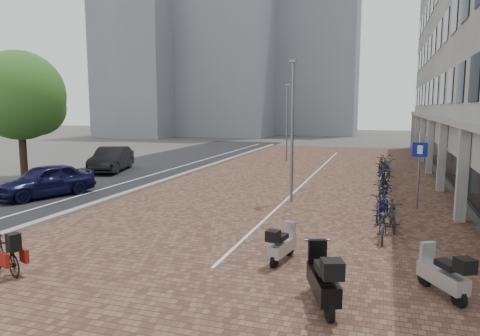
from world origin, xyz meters
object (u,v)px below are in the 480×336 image
Objects in this scene: hero_bike at (5,254)px; scooter_back at (443,273)px; parking_sign at (419,164)px; scooter_mid at (323,278)px; scooter_front at (282,244)px; car_navy at (45,181)px; car_dark at (111,159)px.

hero_bike is 10.12m from scooter_back.
parking_sign is at bearing -21.08° from hero_bike.
scooter_mid is 2.68m from scooter_back.
hero_bike is at bearing -144.77° from scooter_front.
scooter_back is at bearing -56.89° from hero_bike.
parking_sign is (9.99, 10.40, 1.32)m from hero_bike.
hero_bike is at bearing -33.19° from car_navy.
hero_bike is 1.04× the size of scooter_back.
car_dark is at bearing 173.28° from parking_sign.
car_dark is at bearing 115.50° from scooter_mid.
scooter_mid reaches higher than hero_bike.
parking_sign reaches higher than scooter_front.
scooter_front is at bearing -42.51° from hero_bike.
car_navy is at bearing 59.08° from hero_bike.
scooter_mid is (13.43, -7.40, -0.12)m from car_navy.
car_dark is 1.76× the size of parking_sign.
car_dark is 19.02m from scooter_front.
parking_sign is (15.82, 2.46, 1.07)m from car_navy.
scooter_back is (2.35, 1.29, -0.09)m from scooter_mid.
scooter_front is 8.51m from parking_sign.
car_navy is 13.09m from scooter_front.
car_navy is at bearing 131.65° from scooter_mid.
car_dark is at bearing 110.81° from scooter_back.
scooter_back is at bearing 9.17° from scooter_mid.
car_dark reaches higher than scooter_front.
car_navy is 9.85m from hero_bike.
car_dark is at bearing 123.74° from car_navy.
car_dark is 3.22× the size of scooter_front.
hero_bike is 14.48m from parking_sign.
scooter_back is (9.95, 1.82, 0.04)m from hero_bike.
parking_sign is at bearing 59.02° from scooter_back.
car_dark is (-1.86, 7.89, 0.03)m from car_navy.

